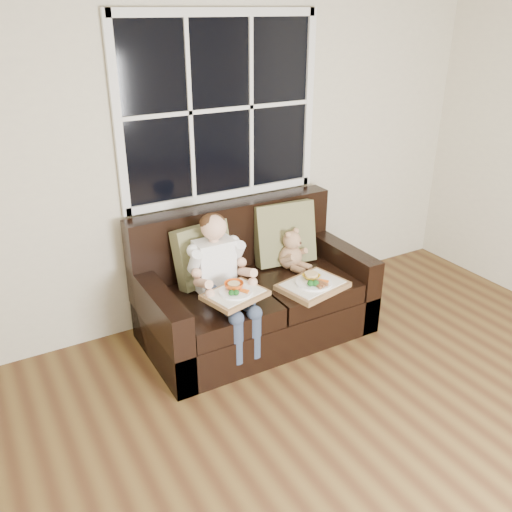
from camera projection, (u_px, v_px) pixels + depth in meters
ground at (464, 509)px, 2.77m from camera, size 5.00×5.00×0.00m
window_back at (221, 109)px, 3.99m from camera, size 1.62×0.04×1.37m
loveseat at (252, 295)px, 4.18m from camera, size 1.70×0.92×0.96m
pillow_left at (203, 254)px, 4.00m from camera, size 0.48×0.29×0.46m
pillow_right at (284, 233)px, 4.31m from camera, size 0.52×0.29×0.50m
child at (221, 271)px, 3.80m from camera, size 0.40×0.60×0.91m
teddy_bear at (291, 252)px, 4.26m from camera, size 0.23×0.28×0.33m
tray_left at (235, 293)px, 3.66m from camera, size 0.46×0.39×0.09m
tray_right at (313, 285)px, 3.98m from camera, size 0.53×0.45×0.11m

